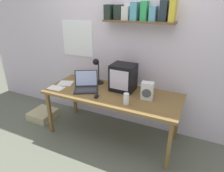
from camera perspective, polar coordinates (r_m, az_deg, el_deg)
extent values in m
plane|color=#616554|center=(3.14, 0.00, -13.68)|extent=(12.00, 12.00, 0.00)
cube|color=silver|center=(3.00, 3.99, 12.01)|extent=(5.60, 0.06, 2.60)
cube|color=white|center=(3.35, -9.84, 13.18)|extent=(0.56, 0.01, 0.56)
cube|color=brown|center=(2.77, 7.47, 17.76)|extent=(0.97, 0.18, 0.02)
cube|color=#1F2A23|center=(2.94, -0.82, 20.39)|extent=(0.09, 0.16, 0.19)
cube|color=#1F2B22|center=(2.90, 1.85, 20.33)|extent=(0.10, 0.12, 0.19)
cube|color=beige|center=(2.85, 4.04, 20.06)|extent=(0.10, 0.13, 0.17)
cube|color=teal|center=(2.80, 6.55, 20.44)|extent=(0.09, 0.15, 0.23)
cube|color=green|center=(2.77, 9.27, 20.39)|extent=(0.08, 0.13, 0.24)
cube|color=#5696AA|center=(2.73, 11.70, 19.54)|extent=(0.08, 0.14, 0.18)
cube|color=#202B31|center=(2.72, 14.56, 20.05)|extent=(0.09, 0.12, 0.25)
cube|color=gold|center=(2.68, 16.97, 19.87)|extent=(0.07, 0.15, 0.26)
cube|color=brown|center=(2.77, 0.00, -2.23)|extent=(1.89, 0.77, 0.03)
cube|color=brown|center=(3.16, -17.35, -7.29)|extent=(0.04, 0.05, 0.67)
cube|color=brown|center=(2.50, 16.01, -16.22)|extent=(0.04, 0.05, 0.67)
cube|color=brown|center=(3.59, -10.63, -2.69)|extent=(0.04, 0.05, 0.67)
cube|color=brown|center=(3.02, 18.21, -8.85)|extent=(0.04, 0.05, 0.67)
cube|color=black|center=(2.79, 3.24, 2.49)|extent=(0.33, 0.30, 0.37)
cube|color=silver|center=(2.66, 1.97, 1.65)|extent=(0.27, 0.01, 0.27)
cube|color=#232326|center=(2.84, -7.40, -1.17)|extent=(0.41, 0.37, 0.02)
cube|color=#38383A|center=(2.82, -7.43, -1.13)|extent=(0.31, 0.25, 0.00)
cube|color=#232326|center=(2.93, -7.35, 2.24)|extent=(0.32, 0.21, 0.23)
cube|color=#B1C3EF|center=(2.93, -7.35, 2.24)|extent=(0.29, 0.19, 0.21)
cylinder|color=black|center=(3.09, -3.74, 1.04)|extent=(0.14, 0.14, 0.01)
cylinder|color=black|center=(3.03, -3.83, 4.10)|extent=(0.02, 0.02, 0.34)
sphere|color=black|center=(2.94, -4.64, 6.90)|extent=(0.09, 0.09, 0.09)
cylinder|color=white|center=(2.45, 4.09, -3.65)|extent=(0.07, 0.07, 0.14)
cylinder|color=#CC3D47|center=(2.46, 4.08, -4.06)|extent=(0.06, 0.06, 0.10)
cube|color=silver|center=(2.58, 10.07, -1.37)|extent=(0.16, 0.11, 0.23)
cylinder|color=#4C4C51|center=(2.54, 9.82, -2.08)|extent=(0.11, 0.02, 0.11)
ellipsoid|color=black|center=(2.64, -4.50, -2.90)|extent=(0.08, 0.12, 0.03)
cube|color=white|center=(3.02, -15.74, -0.53)|extent=(0.25, 0.17, 0.00)
cube|color=silver|center=(3.15, -13.15, 0.79)|extent=(0.27, 0.27, 0.00)
cube|color=tan|center=(3.69, -19.14, -7.71)|extent=(0.40, 0.40, 0.13)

